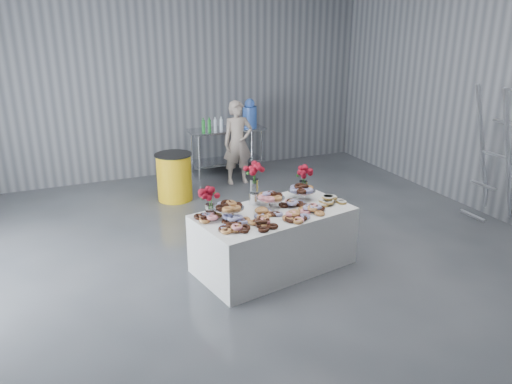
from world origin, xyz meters
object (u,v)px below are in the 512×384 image
at_px(person, 238,143).
at_px(trash_barrel, 174,177).
at_px(stepladder, 495,154).
at_px(display_table, 274,240).
at_px(prep_table, 227,142).
at_px(water_jug, 250,114).

relative_size(person, trash_barrel, 1.91).
bearing_deg(stepladder, display_table, -179.17).
height_order(trash_barrel, stepladder, stepladder).
height_order(prep_table, person, person).
height_order(display_table, prep_table, prep_table).
distance_m(prep_table, trash_barrel, 1.77).
distance_m(display_table, person, 3.42).
distance_m(trash_barrel, stepladder, 5.07).
bearing_deg(trash_barrel, display_table, -79.99).
distance_m(prep_table, water_jug, 0.73).
bearing_deg(person, trash_barrel, -159.60).
relative_size(display_table, person, 1.23).
height_order(display_table, trash_barrel, trash_barrel).
bearing_deg(prep_table, stepladder, -54.70).
relative_size(person, stepladder, 0.73).
xyz_separation_m(prep_table, water_jug, (0.50, -0.00, 0.53)).
relative_size(trash_barrel, stepladder, 0.38).
bearing_deg(trash_barrel, stepladder, -34.30).
xyz_separation_m(display_table, stepladder, (3.64, 0.05, 0.69)).
bearing_deg(water_jug, prep_table, 180.00).
bearing_deg(stepladder, person, 130.98).
bearing_deg(trash_barrel, prep_table, 39.16).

